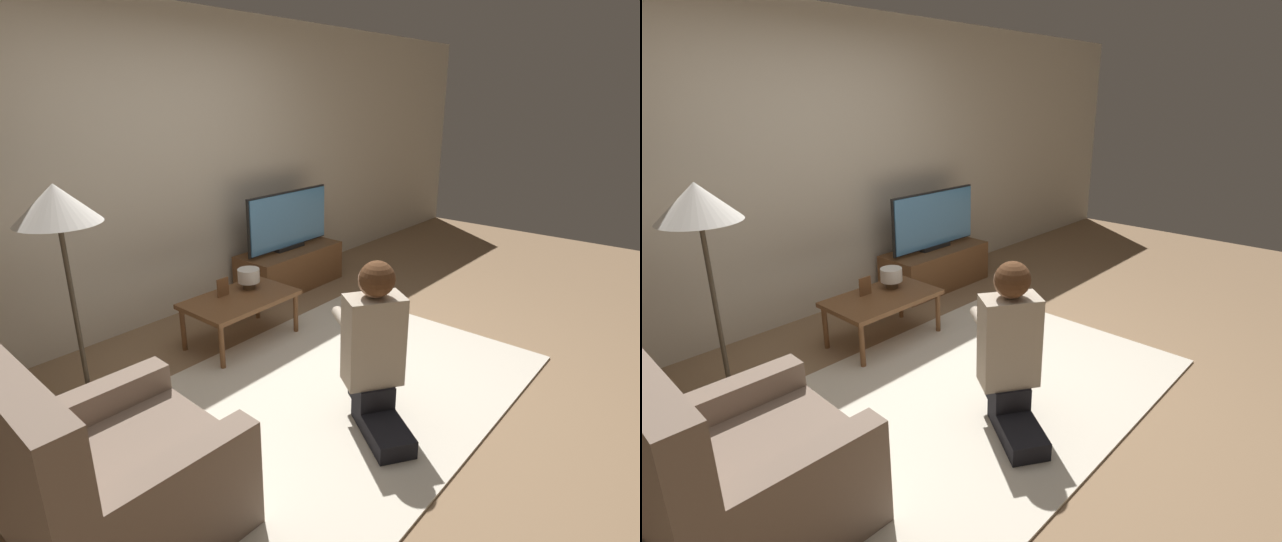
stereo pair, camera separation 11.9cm
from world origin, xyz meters
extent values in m
plane|color=#896B4C|center=(0.00, 0.00, 0.00)|extent=(10.00, 10.00, 0.00)
cube|color=beige|center=(0.00, 1.93, 1.30)|extent=(10.00, 0.06, 2.60)
cube|color=beige|center=(0.00, 0.00, 0.01)|extent=(2.68, 1.97, 0.02)
cube|color=brown|center=(1.19, 1.59, 0.20)|extent=(1.13, 0.49, 0.41)
cube|color=black|center=(1.19, 1.59, 0.43)|extent=(0.37, 0.08, 0.04)
cube|color=black|center=(1.19, 1.59, 0.72)|extent=(1.09, 0.03, 0.57)
cube|color=#4C8CC6|center=(1.19, 1.59, 0.72)|extent=(1.06, 0.04, 0.54)
cube|color=brown|center=(0.03, 1.03, 0.37)|extent=(0.86, 0.55, 0.04)
cylinder|color=brown|center=(-0.36, 0.80, 0.18)|extent=(0.04, 0.04, 0.35)
cylinder|color=brown|center=(0.42, 0.80, 0.18)|extent=(0.04, 0.04, 0.35)
cylinder|color=brown|center=(-0.36, 1.26, 0.18)|extent=(0.04, 0.04, 0.35)
cylinder|color=brown|center=(0.42, 1.26, 0.18)|extent=(0.04, 0.04, 0.35)
cylinder|color=#4C4233|center=(-1.18, 1.16, 0.01)|extent=(0.28, 0.28, 0.03)
cylinder|color=#4C4233|center=(-1.18, 1.16, 0.71)|extent=(0.03, 0.03, 1.36)
cone|color=silver|center=(-1.18, 1.16, 1.31)|extent=(0.49, 0.49, 0.23)
cube|color=#7A6656|center=(-1.55, 0.00, 0.21)|extent=(0.88, 0.89, 0.43)
cube|color=#7A6656|center=(-1.90, 0.01, 0.68)|extent=(0.19, 0.86, 0.51)
cube|color=#7A6656|center=(-1.56, -0.36, 0.28)|extent=(0.86, 0.17, 0.57)
cube|color=#7A6656|center=(-1.54, 0.35, 0.28)|extent=(0.86, 0.17, 0.57)
cube|color=black|center=(-0.26, -0.52, 0.07)|extent=(0.46, 0.52, 0.11)
cube|color=black|center=(-0.15, -0.36, 0.20)|extent=(0.32, 0.32, 0.14)
cube|color=tan|center=(-0.15, -0.36, 0.54)|extent=(0.39, 0.36, 0.55)
sphere|color=tan|center=(-0.15, -0.36, 0.92)|extent=(0.20, 0.20, 0.20)
sphere|color=#4C2D19|center=(-0.16, -0.38, 0.93)|extent=(0.21, 0.21, 0.21)
cube|color=black|center=(0.06, -0.06, 0.57)|extent=(0.13, 0.11, 0.04)
cylinder|color=tan|center=(0.07, -0.21, 0.57)|extent=(0.23, 0.29, 0.07)
cylinder|color=tan|center=(-0.10, -0.10, 0.57)|extent=(0.23, 0.29, 0.07)
cube|color=brown|center=(-0.05, 1.14, 0.46)|extent=(0.11, 0.01, 0.15)
cylinder|color=#4C3823|center=(0.20, 1.11, 0.42)|extent=(0.10, 0.10, 0.06)
cylinder|color=silver|center=(0.20, 1.11, 0.50)|extent=(0.18, 0.18, 0.11)
camera|label=1|loc=(-2.36, -1.81, 1.90)|focal=28.00mm
camera|label=2|loc=(-2.28, -1.90, 1.90)|focal=28.00mm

